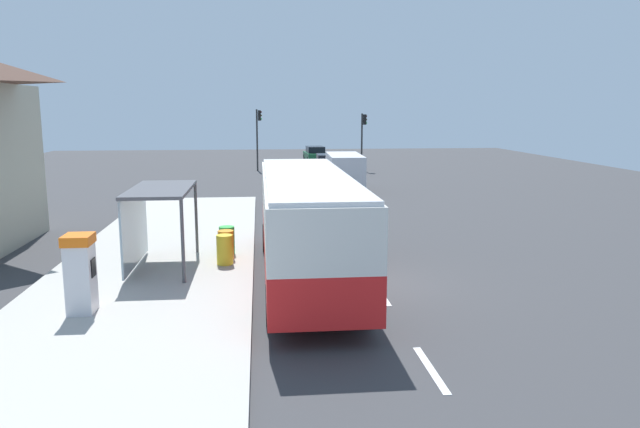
{
  "coord_description": "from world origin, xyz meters",
  "views": [
    {
      "loc": [
        -3.06,
        -16.98,
        5.09
      ],
      "look_at": [
        -1.0,
        3.48,
        1.5
      ],
      "focal_mm": 34.0,
      "sensor_mm": 36.0,
      "label": 1
    }
  ],
  "objects_px": {
    "ticket_machine": "(80,273)",
    "sedan_near": "(327,164)",
    "sedan_far": "(315,154)",
    "traffic_light_near_side": "(363,133)",
    "bus_shelter": "(151,207)",
    "recycling_bin_orange": "(226,245)",
    "white_van": "(345,170)",
    "traffic_light_far_side": "(258,130)",
    "recycling_bin_yellow": "(225,250)",
    "recycling_bin_green": "(227,240)",
    "bus": "(306,220)"
  },
  "relations": [
    {
      "from": "ticket_machine",
      "to": "sedan_near",
      "type": "bearing_deg",
      "value": 73.55
    },
    {
      "from": "sedan_far",
      "to": "traffic_light_near_side",
      "type": "xyz_separation_m",
      "value": [
        3.2,
        -8.46,
        2.35
      ]
    },
    {
      "from": "sedan_far",
      "to": "bus_shelter",
      "type": "xyz_separation_m",
      "value": [
        -8.72,
        -39.17,
        1.31
      ]
    },
    {
      "from": "sedan_far",
      "to": "recycling_bin_orange",
      "type": "distance_m",
      "value": 38.93
    },
    {
      "from": "white_van",
      "to": "sedan_near",
      "type": "xyz_separation_m",
      "value": [
        0.1,
        10.48,
        -0.55
      ]
    },
    {
      "from": "sedan_far",
      "to": "traffic_light_far_side",
      "type": "distance_m",
      "value": 9.72
    },
    {
      "from": "sedan_far",
      "to": "recycling_bin_orange",
      "type": "relative_size",
      "value": 4.71
    },
    {
      "from": "white_van",
      "to": "traffic_light_near_side",
      "type": "distance_m",
      "value": 13.14
    },
    {
      "from": "sedan_near",
      "to": "white_van",
      "type": "bearing_deg",
      "value": -90.56
    },
    {
      "from": "recycling_bin_yellow",
      "to": "traffic_light_far_side",
      "type": "xyz_separation_m",
      "value": [
        1.1,
        31.42,
        2.69
      ]
    },
    {
      "from": "sedan_near",
      "to": "recycling_bin_green",
      "type": "relative_size",
      "value": 4.68
    },
    {
      "from": "sedan_near",
      "to": "recycling_bin_orange",
      "type": "xyz_separation_m",
      "value": [
        -6.5,
        -27.81,
        -0.14
      ]
    },
    {
      "from": "white_van",
      "to": "ticket_machine",
      "type": "relative_size",
      "value": 2.72
    },
    {
      "from": "sedan_near",
      "to": "traffic_light_near_side",
      "type": "height_order",
      "value": "traffic_light_near_side"
    },
    {
      "from": "sedan_near",
      "to": "bus",
      "type": "bearing_deg",
      "value": -97.61
    },
    {
      "from": "recycling_bin_green",
      "to": "traffic_light_far_side",
      "type": "distance_m",
      "value": 30.16
    },
    {
      "from": "traffic_light_near_side",
      "to": "bus_shelter",
      "type": "height_order",
      "value": "traffic_light_near_side"
    },
    {
      "from": "sedan_near",
      "to": "recycling_bin_green",
      "type": "distance_m",
      "value": 27.88
    },
    {
      "from": "white_van",
      "to": "sedan_far",
      "type": "distance_m",
      "value": 21.06
    },
    {
      "from": "bus",
      "to": "ticket_machine",
      "type": "distance_m",
      "value": 6.39
    },
    {
      "from": "ticket_machine",
      "to": "traffic_light_far_side",
      "type": "relative_size",
      "value": 0.39
    },
    {
      "from": "bus",
      "to": "recycling_bin_orange",
      "type": "distance_m",
      "value": 3.54
    },
    {
      "from": "recycling_bin_green",
      "to": "traffic_light_near_side",
      "type": "xyz_separation_m",
      "value": [
        9.7,
        29.22,
        2.48
      ]
    },
    {
      "from": "bus",
      "to": "traffic_light_near_side",
      "type": "relative_size",
      "value": 2.35
    },
    {
      "from": "traffic_light_far_side",
      "to": "traffic_light_near_side",
      "type": "bearing_deg",
      "value": -5.31
    },
    {
      "from": "white_van",
      "to": "recycling_bin_orange",
      "type": "height_order",
      "value": "white_van"
    },
    {
      "from": "ticket_machine",
      "to": "bus_shelter",
      "type": "height_order",
      "value": "bus_shelter"
    },
    {
      "from": "ticket_machine",
      "to": "recycling_bin_orange",
      "type": "distance_m",
      "value": 6.01
    },
    {
      "from": "bus",
      "to": "traffic_light_far_side",
      "type": "height_order",
      "value": "traffic_light_far_side"
    },
    {
      "from": "bus",
      "to": "sedan_near",
      "type": "xyz_separation_m",
      "value": [
        4.01,
        30.03,
        -1.05
      ]
    },
    {
      "from": "ticket_machine",
      "to": "traffic_light_far_side",
      "type": "bearing_deg",
      "value": 83.15
    },
    {
      "from": "bus",
      "to": "sedan_far",
      "type": "relative_size",
      "value": 2.46
    },
    {
      "from": "bus",
      "to": "bus_shelter",
      "type": "height_order",
      "value": "bus"
    },
    {
      "from": "white_van",
      "to": "recycling_bin_green",
      "type": "distance_m",
      "value": 17.83
    },
    {
      "from": "bus_shelter",
      "to": "recycling_bin_orange",
      "type": "bearing_deg",
      "value": 19.75
    },
    {
      "from": "white_van",
      "to": "sedan_near",
      "type": "distance_m",
      "value": 10.49
    },
    {
      "from": "traffic_light_near_side",
      "to": "traffic_light_far_side",
      "type": "height_order",
      "value": "traffic_light_far_side"
    },
    {
      "from": "traffic_light_far_side",
      "to": "recycling_bin_green",
      "type": "bearing_deg",
      "value": -92.1
    },
    {
      "from": "sedan_near",
      "to": "ticket_machine",
      "type": "bearing_deg",
      "value": -106.45
    },
    {
      "from": "ticket_machine",
      "to": "recycling_bin_yellow",
      "type": "bearing_deg",
      "value": 53.69
    },
    {
      "from": "traffic_light_far_side",
      "to": "recycling_bin_orange",
      "type": "bearing_deg",
      "value": -92.05
    },
    {
      "from": "bus",
      "to": "bus_shelter",
      "type": "xyz_separation_m",
      "value": [
        -4.7,
        1.43,
        0.25
      ]
    },
    {
      "from": "sedan_far",
      "to": "sedan_near",
      "type": "bearing_deg",
      "value": -90.01
    },
    {
      "from": "recycling_bin_green",
      "to": "white_van",
      "type": "bearing_deg",
      "value": 68.95
    },
    {
      "from": "sedan_near",
      "to": "sedan_far",
      "type": "xyz_separation_m",
      "value": [
        0.0,
        10.57,
        0.0
      ]
    },
    {
      "from": "traffic_light_far_side",
      "to": "bus_shelter",
      "type": "relative_size",
      "value": 1.26
    },
    {
      "from": "bus",
      "to": "bus_shelter",
      "type": "distance_m",
      "value": 4.92
    },
    {
      "from": "bus",
      "to": "recycling_bin_yellow",
      "type": "relative_size",
      "value": 11.6
    },
    {
      "from": "traffic_light_near_side",
      "to": "white_van",
      "type": "bearing_deg",
      "value": -104.7
    },
    {
      "from": "white_van",
      "to": "ticket_machine",
      "type": "bearing_deg",
      "value": -113.22
    }
  ]
}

